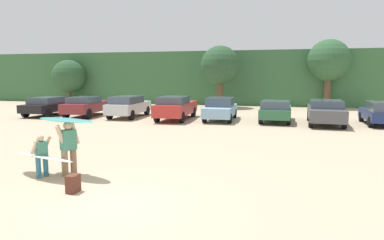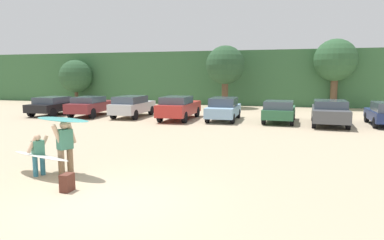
% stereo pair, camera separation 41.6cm
% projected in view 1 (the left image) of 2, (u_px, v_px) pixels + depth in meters
% --- Properties ---
extents(ground_plane, '(120.00, 120.00, 0.00)m').
position_uv_depth(ground_plane, '(114.00, 203.00, 7.80)').
color(ground_plane, tan).
extents(hillside_ridge, '(108.00, 12.00, 5.26)m').
position_uv_depth(hillside_ridge, '(243.00, 78.00, 38.31)').
color(hillside_ridge, '#38663D').
rests_on(hillside_ridge, ground_plane).
extents(tree_far_right, '(3.41, 3.41, 4.50)m').
position_uv_depth(tree_far_right, '(69.00, 76.00, 35.50)').
color(tree_far_right, brown).
rests_on(tree_far_right, ground_plane).
extents(tree_center_left, '(3.42, 3.42, 5.52)m').
position_uv_depth(tree_center_left, '(220.00, 66.00, 30.30)').
color(tree_center_left, brown).
rests_on(tree_center_left, ground_plane).
extents(tree_left, '(3.66, 3.66, 6.05)m').
position_uv_depth(tree_left, '(329.00, 61.00, 29.91)').
color(tree_left, brown).
rests_on(tree_left, ground_plane).
extents(parked_car_black, '(1.97, 4.01, 1.35)m').
position_uv_depth(parked_car_black, '(48.00, 106.00, 24.57)').
color(parked_car_black, black).
rests_on(parked_car_black, ground_plane).
extents(parked_car_maroon, '(2.02, 4.56, 1.41)m').
position_uv_depth(parked_car_maroon, '(87.00, 106.00, 24.17)').
color(parked_car_maroon, maroon).
rests_on(parked_car_maroon, ground_plane).
extents(parked_car_silver, '(1.80, 4.33, 1.49)m').
position_uv_depth(parked_car_silver, '(128.00, 106.00, 23.59)').
color(parked_car_silver, silver).
rests_on(parked_car_silver, ground_plane).
extents(parked_car_red, '(1.86, 4.81, 1.56)m').
position_uv_depth(parked_car_red, '(176.00, 107.00, 22.30)').
color(parked_car_red, '#B72D28').
rests_on(parked_car_red, ground_plane).
extents(parked_car_sky_blue, '(1.80, 4.23, 1.48)m').
position_uv_depth(parked_car_sky_blue, '(220.00, 108.00, 22.06)').
color(parked_car_sky_blue, '#84ADD1').
rests_on(parked_car_sky_blue, ground_plane).
extents(parked_car_forest_green, '(1.99, 4.33, 1.37)m').
position_uv_depth(parked_car_forest_green, '(276.00, 110.00, 21.25)').
color(parked_car_forest_green, '#2D6642').
rests_on(parked_car_forest_green, ground_plane).
extents(parked_car_dark_gray, '(2.21, 4.82, 1.46)m').
position_uv_depth(parked_car_dark_gray, '(326.00, 111.00, 20.17)').
color(parked_car_dark_gray, '#4C4F54').
rests_on(parked_car_dark_gray, ground_plane).
extents(parked_car_navy, '(1.96, 3.97, 1.41)m').
position_uv_depth(parked_car_navy, '(382.00, 113.00, 19.76)').
color(parked_car_navy, navy).
rests_on(parked_car_navy, ground_plane).
extents(person_adult, '(0.46, 0.71, 1.59)m').
position_uv_depth(person_adult, '(68.00, 145.00, 9.87)').
color(person_adult, '#8C6B4C').
rests_on(person_adult, ground_plane).
extents(person_child, '(0.39, 0.61, 1.23)m').
position_uv_depth(person_child, '(41.00, 153.00, 9.73)').
color(person_child, teal).
rests_on(person_child, ground_plane).
extents(surfboard_teal, '(2.19, 1.12, 0.08)m').
position_uv_depth(surfboard_teal, '(65.00, 120.00, 9.78)').
color(surfboard_teal, teal).
extents(surfboard_white, '(2.44, 1.31, 0.22)m').
position_uv_depth(surfboard_white, '(44.00, 157.00, 9.74)').
color(surfboard_white, white).
extents(backpack_dropped, '(0.24, 0.34, 0.45)m').
position_uv_depth(backpack_dropped, '(73.00, 184.00, 8.50)').
color(backpack_dropped, '#592D23').
rests_on(backpack_dropped, ground_plane).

